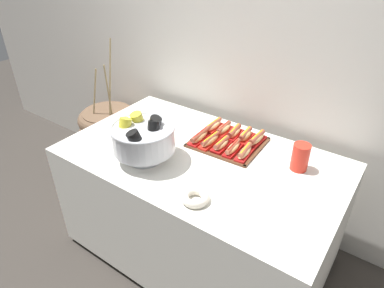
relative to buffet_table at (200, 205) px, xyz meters
The scene contains 18 objects.
ground_plane 0.41m from the buffet_table, ahead, with size 10.00×10.00×0.00m, color #38332D.
back_wall 1.08m from the buffet_table, 90.00° to the left, with size 6.00×0.10×2.60m, color silver.
buffet_table is the anchor object (origin of this frame).
floor_vase 1.14m from the buffet_table, 165.80° to the left, with size 0.58×0.58×1.22m.
serving_tray 0.43m from the buffet_table, 75.48° to the left, with size 0.42×0.37×0.01m.
hot_dog_0 0.43m from the buffet_table, 126.65° to the left, with size 0.07×0.18×0.06m.
hot_dog_1 0.42m from the buffet_table, 97.68° to the left, with size 0.06×0.18×0.06m.
hot_dog_2 0.43m from the buffet_table, 65.87° to the left, with size 0.07×0.16×0.06m.
hot_dog_3 0.44m from the buffet_table, 44.83° to the left, with size 0.07×0.17×0.05m.
hot_dog_4 0.47m from the buffet_table, 32.98° to the left, with size 0.07×0.18×0.06m.
hot_dog_5 0.51m from the buffet_table, 108.78° to the left, with size 0.07×0.17×0.06m.
hot_dog_6 0.50m from the buffet_table, 94.55° to the left, with size 0.07×0.17×0.06m.
hot_dog_7 0.50m from the buffet_table, 80.02° to the left, with size 0.08×0.16×0.06m.
hot_dog_8 0.52m from the buffet_table, 66.89° to the left, with size 0.08×0.16×0.06m.
hot_dog_9 0.54m from the buffet_table, 56.07° to the left, with size 0.06×0.18×0.06m.
punch_bowl 0.60m from the buffet_table, 139.58° to the right, with size 0.35×0.35×0.26m.
cup_stack 0.70m from the buffet_table, 22.18° to the left, with size 0.09×0.09×0.15m.
donut 0.54m from the buffet_table, 60.13° to the right, with size 0.14×0.14×0.04m.
Camera 1 is at (0.89, -1.35, 1.87)m, focal length 31.84 mm.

